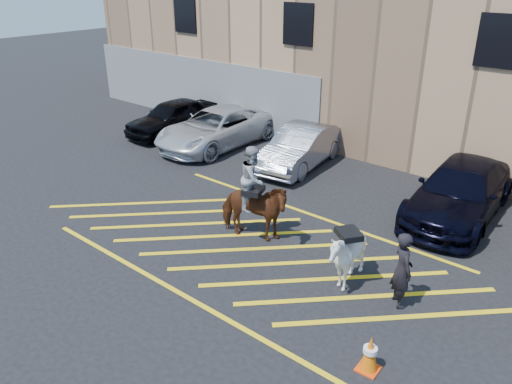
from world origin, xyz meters
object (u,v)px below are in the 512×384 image
Objects in this scene: car_blue_suv at (460,191)px; handler at (402,270)px; car_white_pickup at (216,128)px; car_silver_sedan at (301,147)px; traffic_cone at (370,353)px; saddled_white at (347,256)px; car_black_suv at (173,117)px; mounted_bay at (253,203)px.

handler is (0.51, -4.94, 0.09)m from car_blue_suv.
car_silver_sedan is (3.82, 0.33, -0.02)m from car_white_pickup.
handler is 2.31× the size of traffic_cone.
saddled_white reaches higher than traffic_cone.
car_black_suv is 2.52× the size of handler.
car_black_suv is 14.74m from traffic_cone.
car_black_suv is 12.37m from saddled_white.
car_black_suv is 0.82× the size of car_blue_suv.
saddled_white is at bearing 50.51° from handler.
car_white_pickup is at bearing 150.18° from saddled_white.
car_white_pickup reaches higher than car_black_suv.
car_silver_sedan is at bearing 4.11° from car_white_pickup.
handler reaches higher than car_black_suv.
car_blue_suv is (9.52, 0.02, 0.02)m from car_white_pickup.
saddled_white is at bearing -22.28° from car_black_suv.
handler reaches higher than saddled_white.
handler is 4.15m from mounted_bay.
car_black_suv reaches higher than traffic_cone.
handler is 0.95× the size of saddled_white.
car_black_suv is 9.63m from mounted_bay.
car_white_pickup is 9.52m from car_blue_suv.
mounted_bay is (2.07, -5.09, 0.32)m from car_silver_sedan.
mounted_bay reaches higher than handler.
car_white_pickup is 7.58m from mounted_bay.
car_blue_suv reaches higher than car_white_pickup.
car_black_suv is at bearing 175.39° from car_silver_sedan.
handler reaches higher than traffic_cone.
car_white_pickup is 2.97× the size of saddled_white.
handler is (12.52, -4.89, 0.12)m from car_black_suv.
car_black_suv is at bearing 150.57° from mounted_bay.
traffic_cone is at bearing -55.83° from car_silver_sedan.
car_blue_suv is at bearing -0.66° from car_white_pickup.
car_white_pickup is 7.21× the size of traffic_cone.
car_blue_suv is (5.70, -0.31, 0.05)m from car_silver_sedan.
saddled_white is (11.30, -5.02, 0.01)m from car_black_suv.
mounted_bay is 3.50× the size of traffic_cone.
car_black_suv is 1.67× the size of mounted_bay.
car_white_pickup is 1.01× the size of car_blue_suv.
mounted_bay reaches higher than car_white_pickup.
car_blue_suv is 2.03× the size of mounted_bay.
car_blue_suv reaches higher than traffic_cone.
saddled_white is at bearing -30.58° from car_white_pickup.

